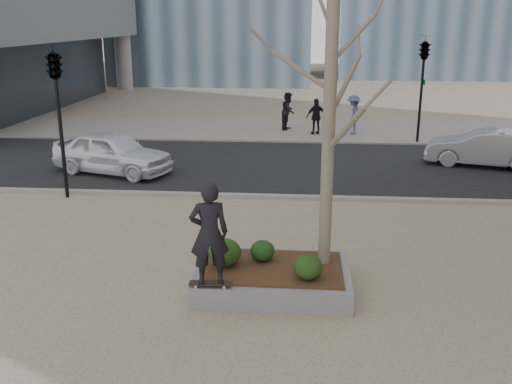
# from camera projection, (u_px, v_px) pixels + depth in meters

# --- Properties ---
(ground) EXTENTS (120.00, 120.00, 0.00)m
(ground) POSITION_uv_depth(u_px,v_px,m) (223.00, 287.00, 11.39)
(ground) COLOR tan
(ground) RESTS_ON ground
(street) EXTENTS (60.00, 8.00, 0.02)m
(street) POSITION_uv_depth(u_px,v_px,m) (260.00, 165.00, 20.92)
(street) COLOR black
(street) RESTS_ON ground
(far_sidewalk) EXTENTS (60.00, 6.00, 0.02)m
(far_sidewalk) POSITION_uv_depth(u_px,v_px,m) (271.00, 129.00, 27.59)
(far_sidewalk) COLOR gray
(far_sidewalk) RESTS_ON ground
(planter) EXTENTS (3.00, 2.00, 0.45)m
(planter) POSITION_uv_depth(u_px,v_px,m) (273.00, 279.00, 11.24)
(planter) COLOR gray
(planter) RESTS_ON ground
(planter_mulch) EXTENTS (2.70, 1.70, 0.04)m
(planter_mulch) POSITION_uv_depth(u_px,v_px,m) (273.00, 267.00, 11.17)
(planter_mulch) COLOR #382314
(planter_mulch) RESTS_ON planter
(sycamore_tree) EXTENTS (2.80, 2.80, 6.60)m
(sycamore_tree) POSITION_uv_depth(u_px,v_px,m) (330.00, 96.00, 10.41)
(sycamore_tree) COLOR gray
(sycamore_tree) RESTS_ON planter_mulch
(shrub_left) EXTENTS (0.63, 0.63, 0.54)m
(shrub_left) POSITION_uv_depth(u_px,v_px,m) (225.00, 252.00, 11.16)
(shrub_left) COLOR #153410
(shrub_left) RESTS_ON planter_mulch
(shrub_middle) EXTENTS (0.49, 0.49, 0.42)m
(shrub_middle) POSITION_uv_depth(u_px,v_px,m) (262.00, 251.00, 11.40)
(shrub_middle) COLOR black
(shrub_middle) RESTS_ON planter_mulch
(shrub_right) EXTENTS (0.55, 0.55, 0.47)m
(shrub_right) POSITION_uv_depth(u_px,v_px,m) (308.00, 267.00, 10.59)
(shrub_right) COLOR #153510
(shrub_right) RESTS_ON planter_mulch
(skateboard) EXTENTS (0.79, 0.23, 0.08)m
(skateboard) POSITION_uv_depth(u_px,v_px,m) (210.00, 285.00, 10.41)
(skateboard) COLOR black
(skateboard) RESTS_ON planter
(skateboarder) EXTENTS (0.79, 0.62, 1.93)m
(skateboarder) POSITION_uv_depth(u_px,v_px,m) (209.00, 233.00, 10.12)
(skateboarder) COLOR black
(skateboarder) RESTS_ON skateboard
(police_car) EXTENTS (4.56, 2.96, 1.44)m
(police_car) POSITION_uv_depth(u_px,v_px,m) (112.00, 152.00, 19.57)
(police_car) COLOR white
(police_car) RESTS_ON street
(car_silver) EXTENTS (4.28, 2.51, 1.33)m
(car_silver) POSITION_uv_depth(u_px,v_px,m) (484.00, 148.00, 20.52)
(car_silver) COLOR #94969B
(car_silver) RESTS_ON street
(pedestrian_a) EXTENTS (0.87, 1.01, 1.78)m
(pedestrian_a) POSITION_uv_depth(u_px,v_px,m) (288.00, 111.00, 27.27)
(pedestrian_a) COLOR black
(pedestrian_a) RESTS_ON far_sidewalk
(pedestrian_b) EXTENTS (0.77, 1.22, 1.80)m
(pedestrian_b) POSITION_uv_depth(u_px,v_px,m) (353.00, 115.00, 26.17)
(pedestrian_b) COLOR #485782
(pedestrian_b) RESTS_ON far_sidewalk
(pedestrian_c) EXTENTS (1.04, 0.70, 1.65)m
(pedestrian_c) POSITION_uv_depth(u_px,v_px,m) (316.00, 116.00, 26.17)
(pedestrian_c) COLOR black
(pedestrian_c) RESTS_ON far_sidewalk
(traffic_light_near) EXTENTS (0.60, 2.48, 4.50)m
(traffic_light_near) POSITION_uv_depth(u_px,v_px,m) (60.00, 123.00, 16.51)
(traffic_light_near) COLOR black
(traffic_light_near) RESTS_ON ground
(traffic_light_far) EXTENTS (0.60, 2.48, 4.50)m
(traffic_light_far) POSITION_uv_depth(u_px,v_px,m) (421.00, 90.00, 24.14)
(traffic_light_far) COLOR black
(traffic_light_far) RESTS_ON ground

